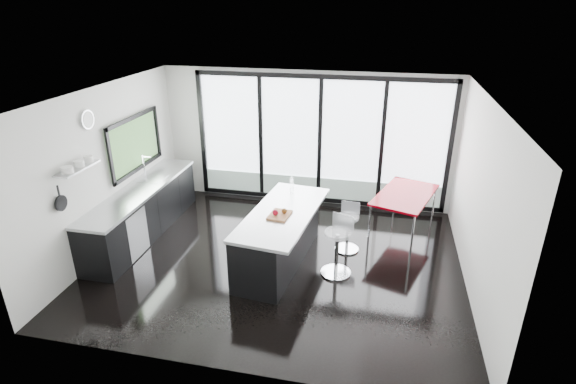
% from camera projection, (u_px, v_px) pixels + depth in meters
% --- Properties ---
extents(floor, '(6.00, 5.00, 0.00)m').
position_uv_depth(floor, '(278.00, 261.00, 7.60)').
color(floor, black).
rests_on(floor, ground).
extents(ceiling, '(6.00, 5.00, 0.00)m').
position_uv_depth(ceiling, '(277.00, 95.00, 6.48)').
color(ceiling, white).
rests_on(ceiling, wall_back).
extents(wall_back, '(6.00, 0.09, 2.80)m').
position_uv_depth(wall_back, '(318.00, 147.00, 9.25)').
color(wall_back, silver).
rests_on(wall_back, ground).
extents(wall_front, '(6.00, 0.00, 2.80)m').
position_uv_depth(wall_front, '(223.00, 271.00, 4.80)').
color(wall_front, silver).
rests_on(wall_front, ground).
extents(wall_left, '(0.26, 5.00, 2.80)m').
position_uv_depth(wall_left, '(115.00, 156.00, 7.80)').
color(wall_left, silver).
rests_on(wall_left, ground).
extents(wall_right, '(0.00, 5.00, 2.80)m').
position_uv_depth(wall_right, '(480.00, 201.00, 6.46)').
color(wall_right, silver).
rests_on(wall_right, ground).
extents(counter_cabinets, '(0.69, 3.24, 1.36)m').
position_uv_depth(counter_cabinets, '(143.00, 211.00, 8.29)').
color(counter_cabinets, black).
rests_on(counter_cabinets, floor).
extents(island, '(1.23, 2.40, 1.23)m').
position_uv_depth(island, '(279.00, 236.00, 7.39)').
color(island, black).
rests_on(island, floor).
extents(bar_stool_near, '(0.63, 0.63, 0.77)m').
position_uv_depth(bar_stool_near, '(337.00, 253.00, 7.09)').
color(bar_stool_near, silver).
rests_on(bar_stool_near, floor).
extents(bar_stool_far, '(0.47, 0.47, 0.67)m').
position_uv_depth(bar_stool_far, '(347.00, 233.00, 7.80)').
color(bar_stool_far, silver).
rests_on(bar_stool_far, floor).
extents(red_table, '(1.30, 1.72, 0.82)m').
position_uv_depth(red_table, '(403.00, 214.00, 8.32)').
color(red_table, '#81000A').
rests_on(red_table, floor).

